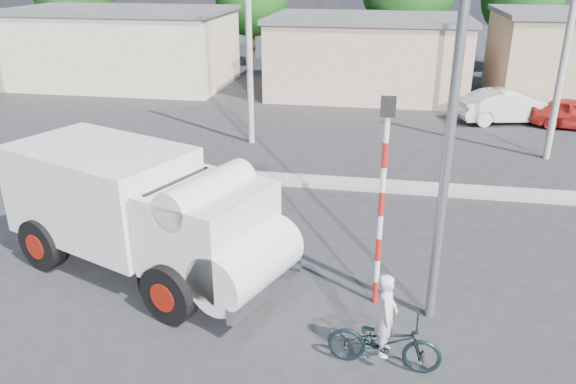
% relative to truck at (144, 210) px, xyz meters
% --- Properties ---
extents(ground_plane, '(120.00, 120.00, 0.00)m').
position_rel_truck_xyz_m(ground_plane, '(1.94, -1.87, -1.54)').
color(ground_plane, '#28282A').
rests_on(ground_plane, ground).
extents(median, '(40.00, 0.80, 0.16)m').
position_rel_truck_xyz_m(median, '(1.94, 6.13, -1.46)').
color(median, '#99968E').
rests_on(median, ground).
extents(truck, '(7.14, 4.74, 2.78)m').
position_rel_truck_xyz_m(truck, '(0.00, 0.00, 0.00)').
color(truck, black).
rests_on(truck, ground).
extents(bicycle, '(2.02, 0.83, 1.04)m').
position_rel_truck_xyz_m(bicycle, '(5.35, -2.37, -1.02)').
color(bicycle, black).
rests_on(bicycle, ground).
extents(cyclist, '(0.41, 0.59, 1.54)m').
position_rel_truck_xyz_m(cyclist, '(5.35, -2.37, -0.77)').
color(cyclist, silver).
rests_on(cyclist, ground).
extents(car_cream, '(4.64, 2.59, 1.45)m').
position_rel_truck_xyz_m(car_cream, '(10.39, 15.00, -0.82)').
color(car_cream, beige).
rests_on(car_cream, ground).
extents(traffic_pole, '(0.28, 0.18, 4.36)m').
position_rel_truck_xyz_m(traffic_pole, '(5.14, -0.37, 1.05)').
color(traffic_pole, red).
rests_on(traffic_pole, ground).
extents(streetlight, '(2.34, 0.22, 9.00)m').
position_rel_truck_xyz_m(streetlight, '(6.08, -0.67, 3.42)').
color(streetlight, slate).
rests_on(streetlight, ground).
extents(building_row, '(37.80, 7.30, 4.44)m').
position_rel_truck_xyz_m(building_row, '(3.04, 20.13, 0.59)').
color(building_row, beige).
rests_on(building_row, ground).
extents(utility_poles, '(35.40, 0.24, 8.00)m').
position_rel_truck_xyz_m(utility_poles, '(5.19, 10.13, 2.53)').
color(utility_poles, '#99968E').
rests_on(utility_poles, ground).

